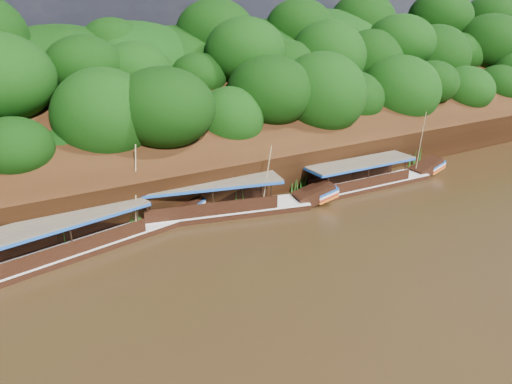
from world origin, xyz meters
TOP-DOWN VIEW (x-y plane):
  - ground at (0.00, 0.00)m, footprint 160.00×160.00m
  - riverbank at (-0.01, 22.73)m, footprint 120.00×30.06m
  - boat_0 at (12.40, 7.24)m, footprint 14.72×2.85m
  - boat_1 at (-0.66, 8.36)m, footprint 15.54×5.92m
  - boat_2 at (-10.76, 8.14)m, footprint 15.95×5.20m
  - reeds at (-3.33, 9.30)m, footprint 48.19×2.30m

SIDE VIEW (x-z plane):
  - ground at x=0.00m, z-range 0.00..0.00m
  - boat_0 at x=12.40m, z-range -2.73..3.81m
  - boat_2 at x=-10.76m, z-range -2.61..3.74m
  - boat_1 at x=-0.66m, z-range -2.20..3.41m
  - reeds at x=-3.33m, z-range -0.10..1.87m
  - riverbank at x=-0.01m, z-range -7.81..11.59m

